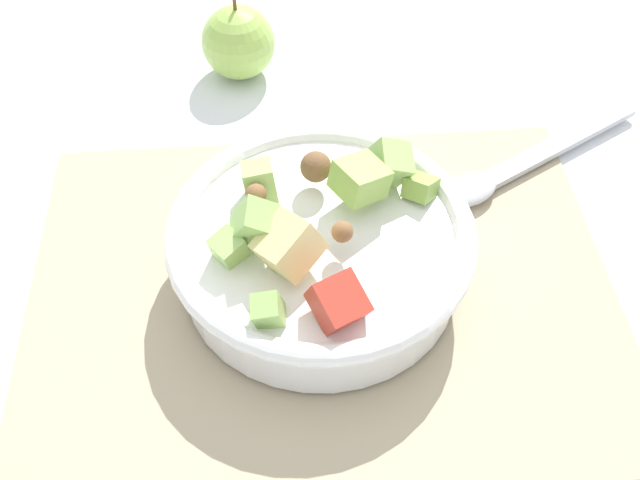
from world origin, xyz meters
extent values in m
plane|color=silver|center=(0.00, 0.00, 0.00)|extent=(2.40, 2.40, 0.00)
cube|color=tan|center=(0.00, 0.00, 0.00)|extent=(0.48, 0.36, 0.01)
cylinder|color=white|center=(0.00, 0.01, 0.03)|extent=(0.22, 0.22, 0.05)
torus|color=white|center=(0.00, 0.01, 0.06)|extent=(0.24, 0.24, 0.02)
cube|color=#93C160|center=(-0.05, 0.00, 0.08)|extent=(0.04, 0.03, 0.05)
cube|color=#93C160|center=(-0.04, -0.07, 0.07)|extent=(0.02, 0.02, 0.03)
cube|color=#A3CC6B|center=(0.06, 0.06, 0.08)|extent=(0.04, 0.04, 0.05)
cube|color=#BC3828|center=(0.01, -0.07, 0.07)|extent=(0.05, 0.05, 0.04)
sphere|color=brown|center=(0.00, 0.06, 0.08)|extent=(0.04, 0.04, 0.03)
cube|color=#8CB74C|center=(0.03, 0.04, 0.09)|extent=(0.05, 0.05, 0.03)
cube|color=#E5D684|center=(-0.03, -0.02, 0.08)|extent=(0.06, 0.05, 0.05)
sphere|color=brown|center=(0.01, -0.01, 0.08)|extent=(0.03, 0.03, 0.02)
cube|color=#A3CC6B|center=(-0.05, 0.05, 0.07)|extent=(0.03, 0.03, 0.04)
cube|color=#8CB74C|center=(0.08, 0.04, 0.07)|extent=(0.03, 0.04, 0.03)
sphere|color=brown|center=(-0.05, 0.03, 0.08)|extent=(0.02, 0.02, 0.02)
cube|color=#A3CC6B|center=(-0.07, -0.01, 0.07)|extent=(0.03, 0.04, 0.03)
ellipsoid|color=#B7B7BC|center=(0.14, 0.09, 0.01)|extent=(0.07, 0.06, 0.01)
cube|color=#B7B7BC|center=(0.24, 0.15, 0.01)|extent=(0.18, 0.11, 0.01)
sphere|color=#9EC656|center=(-0.06, 0.29, 0.04)|extent=(0.08, 0.08, 0.08)
cylinder|color=brown|center=(-0.06, 0.29, 0.08)|extent=(0.00, 0.00, 0.01)
camera|label=1|loc=(-0.03, -0.36, 0.49)|focal=41.30mm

